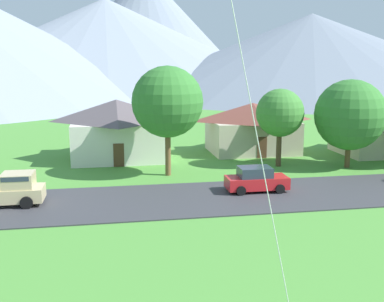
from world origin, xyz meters
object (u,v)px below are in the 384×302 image
house_right_center (381,125)px  pickup_truck_sand_west_side (2,190)px  house_left_center (252,127)px  tree_right_of_center (280,113)px  house_leftmost (117,128)px  tree_far_right (350,115)px  tree_center (167,102)px  parked_car_red_west_end (256,180)px

house_right_center → pickup_truck_sand_west_side: bearing=-160.6°
house_left_center → tree_right_of_center: bearing=-87.2°
tree_right_of_center → house_leftmost: bearing=155.4°
tree_right_of_center → tree_far_right: tree_far_right is taller
tree_center → tree_far_right: tree_center is taller
tree_far_right → tree_right_of_center: bearing=165.1°
tree_right_of_center → house_left_center: bearing=92.8°
house_leftmost → tree_right_of_center: (13.41, -6.13, 1.75)m
tree_center → parked_car_red_west_end: size_ratio=2.02×
tree_right_of_center → tree_far_right: 5.75m
house_leftmost → tree_center: tree_center is taller
tree_far_right → pickup_truck_sand_west_side: bearing=-166.5°
house_left_center → tree_far_right: tree_far_right is taller
house_left_center → tree_center: bearing=-139.1°
tree_far_right → pickup_truck_sand_west_side: 27.31m
house_leftmost → parked_car_red_west_end: 16.44m
tree_far_right → house_leftmost: bearing=158.1°
parked_car_red_west_end → pickup_truck_sand_west_side: size_ratio=0.81×
house_left_center → pickup_truck_sand_west_side: 25.04m
pickup_truck_sand_west_side → house_left_center: bearing=35.0°
house_leftmost → house_right_center: house_leftmost is taller
tree_center → tree_right_of_center: 9.89m
tree_far_right → parked_car_red_west_end: 12.16m
house_leftmost → pickup_truck_sand_west_side: house_leftmost is taller
tree_center → parked_car_red_west_end: 9.32m
tree_far_right → parked_car_red_west_end: tree_far_right is taller
house_right_center → tree_center: size_ratio=0.98×
house_leftmost → house_left_center: (13.09, 0.41, -0.28)m
pickup_truck_sand_west_side → tree_right_of_center: bearing=20.5°
house_left_center → parked_car_red_west_end: (-4.07, -14.02, -1.65)m
house_right_center → tree_right_of_center: tree_right_of_center is taller
house_left_center → parked_car_red_west_end: 14.69m
parked_car_red_west_end → house_left_center: bearing=73.8°
house_leftmost → tree_far_right: size_ratio=1.17×
house_leftmost → house_right_center: 25.21m
house_right_center → tree_right_of_center: bearing=-162.7°
pickup_truck_sand_west_side → parked_car_red_west_end: bearing=1.1°
tree_far_right → house_right_center: bearing=40.0°
house_left_center → tree_right_of_center: (0.32, -6.55, 2.04)m
house_leftmost → pickup_truck_sand_west_side: (-7.38, -13.92, -1.74)m
house_right_center → parked_car_red_west_end: 19.62m
house_leftmost → parked_car_red_west_end: (9.02, -13.60, -1.93)m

